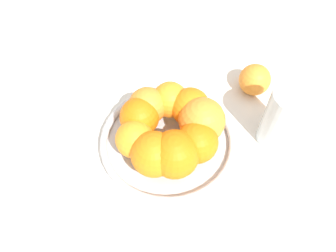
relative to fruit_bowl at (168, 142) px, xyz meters
The scene contains 5 objects.
ground_plane 0.01m from the fruit_bowl, ahead, with size 4.00×4.00×0.00m, color silver.
fruit_bowl is the anchor object (origin of this frame).
orange_pile 0.05m from the fruit_bowl, 61.38° to the left, with size 0.19×0.18×0.08m.
stray_orange 0.23m from the fruit_bowl, 149.99° to the left, with size 0.06×0.06×0.06m, color orange.
drinking_glass 0.21m from the fruit_bowl, 117.21° to the left, with size 0.07×0.07×0.13m, color silver.
Camera 1 is at (0.30, 0.12, 0.53)m, focal length 35.00 mm.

